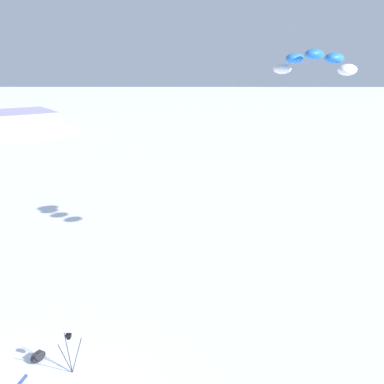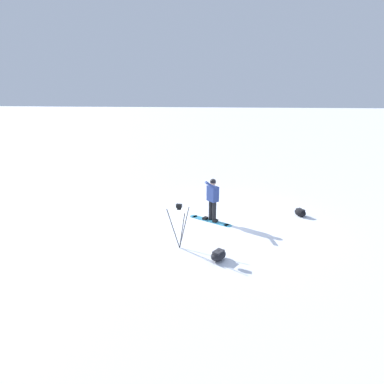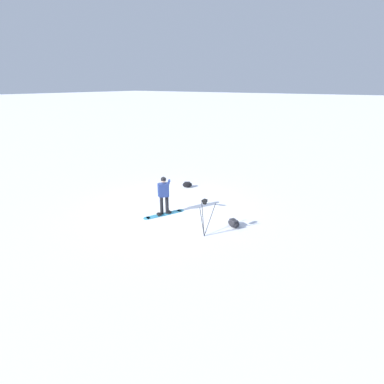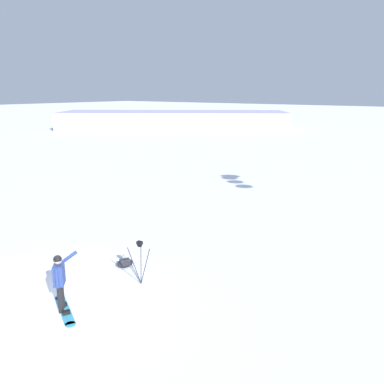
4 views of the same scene
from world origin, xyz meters
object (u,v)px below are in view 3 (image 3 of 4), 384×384
gear_bag_large (234,223)px  snowboarder (164,192)px  gear_bag_small (187,185)px  snowboard (164,214)px  camera_tripod (205,210)px

gear_bag_large → snowboarder: bearing=11.1°
gear_bag_large → gear_bag_small: size_ratio=1.07×
snowboard → gear_bag_small: 3.48m
gear_bag_large → gear_bag_small: (4.00, -2.66, -0.00)m
camera_tripod → gear_bag_small: 5.28m
gear_bag_large → gear_bag_small: gear_bag_large is taller
gear_bag_large → camera_tripod: (0.52, 1.22, 0.83)m
camera_tripod → gear_bag_large: bearing=-113.0°
camera_tripod → gear_bag_small: (3.49, -3.87, -0.83)m
snowboarder → camera_tripod: 2.43m
snowboarder → gear_bag_small: 3.51m
snowboarder → gear_bag_small: snowboarder is taller
snowboard → camera_tripod: camera_tripod is taller
snowboarder → snowboard: bearing=110.5°
snowboard → gear_bag_large: (-2.84, -0.62, 0.13)m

